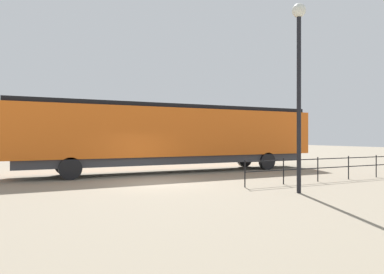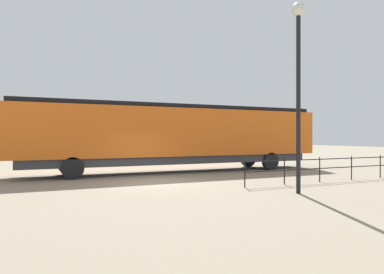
{
  "view_description": "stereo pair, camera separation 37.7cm",
  "coord_description": "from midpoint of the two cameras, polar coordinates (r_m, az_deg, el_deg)",
  "views": [
    {
      "loc": [
        14.87,
        -5.39,
        2.09
      ],
      "look_at": [
        1.55,
        1.07,
        2.09
      ],
      "focal_mm": 32.37,
      "sensor_mm": 36.0,
      "label": 1
    },
    {
      "loc": [
        15.03,
        -5.05,
        2.09
      ],
      "look_at": [
        1.55,
        1.07,
        2.09
      ],
      "focal_mm": 32.37,
      "sensor_mm": 36.0,
      "label": 2
    }
  ],
  "objects": [
    {
      "name": "ground_plane",
      "position": [
        15.98,
        -5.19,
        -7.5
      ],
      "size": [
        120.0,
        120.0,
        0.0
      ],
      "primitive_type": "plane",
      "color": "gray"
    },
    {
      "name": "locomotive",
      "position": [
        20.77,
        -0.8,
        0.43
      ],
      "size": [
        2.81,
        18.58,
        3.96
      ],
      "color": "orange",
      "rests_on": "ground_plane"
    },
    {
      "name": "lamp_post",
      "position": [
        13.72,
        17.89,
        11.68
      ],
      "size": [
        0.51,
        0.51,
        7.06
      ],
      "color": "black",
      "rests_on": "ground_plane"
    },
    {
      "name": "platform_fence",
      "position": [
        17.88,
        23.2,
        -4.28
      ],
      "size": [
        0.05,
        10.27,
        1.15
      ],
      "color": "black",
      "rests_on": "ground_plane"
    }
  ]
}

